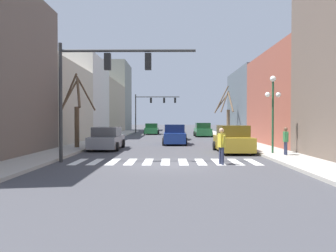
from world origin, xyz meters
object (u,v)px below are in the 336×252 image
object	(u,v)px
car_parked_left_mid	(107,139)
street_tree_left_mid	(76,113)
traffic_signal_far	(152,104)
car_parked_right_far	(152,129)
pedestrian_near_right_corner	(221,143)
traffic_signal_near	(100,75)
car_at_intersection	(176,133)
car_parked_left_far	(174,135)
car_parked_right_mid	(233,140)
car_parked_right_near	(203,130)
pedestrian_waiting_at_curb	(286,139)
street_lamp_right_corner	(273,99)
street_tree_right_near	(227,115)

from	to	relation	value
car_parked_left_mid	street_tree_left_mid	xyz separation A→B (m)	(-2.23, -0.02, 1.87)
car_parked_left_mid	traffic_signal_far	bearing A→B (deg)	-3.36
car_parked_right_far	pedestrian_near_right_corner	size ratio (longest dim) A/B	2.75
traffic_signal_near	car_parked_right_far	world-z (taller)	traffic_signal_near
traffic_signal_near	car_at_intersection	xyz separation A→B (m)	(4.17, 18.93, -3.68)
car_at_intersection	car_parked_left_far	world-z (taller)	car_parked_left_far
car_parked_right_mid	street_tree_left_mid	xyz separation A→B (m)	(-10.99, 2.12, 1.80)
car_parked_right_near	car_parked_right_mid	world-z (taller)	car_parked_right_mid
car_parked_right_far	car_parked_left_mid	xyz separation A→B (m)	(-1.90, -24.27, 0.01)
pedestrian_waiting_at_curb	street_tree_left_mid	bearing A→B (deg)	72.11
car_parked_left_far	car_parked_right_mid	distance (m)	7.89
car_parked_right_near	car_parked_left_mid	distance (m)	20.15
car_parked_right_far	pedestrian_waiting_at_curb	distance (m)	30.79
car_parked_right_near	pedestrian_near_right_corner	world-z (taller)	pedestrian_near_right_corner
car_parked_right_far	pedestrian_near_right_corner	world-z (taller)	pedestrian_near_right_corner
pedestrian_waiting_at_curb	car_parked_left_far	bearing A→B (deg)	34.98
traffic_signal_near	car_parked_right_far	xyz separation A→B (m)	(0.83, 31.44, -3.67)
street_lamp_right_corner	car_parked_left_far	xyz separation A→B (m)	(-5.83, 8.79, -2.63)
car_parked_left_far	pedestrian_near_right_corner	size ratio (longest dim) A/B	2.47
street_lamp_right_corner	pedestrian_waiting_at_curb	size ratio (longest dim) A/B	2.94
pedestrian_waiting_at_curb	street_tree_right_near	bearing A→B (deg)	3.01
pedestrian_waiting_at_curb	street_tree_right_near	xyz separation A→B (m)	(-0.11, 18.63, 1.61)
car_parked_right_far	street_tree_left_mid	world-z (taller)	street_tree_left_mid
car_at_intersection	street_tree_left_mid	world-z (taller)	street_tree_left_mid
street_lamp_right_corner	car_parked_right_near	size ratio (longest dim) A/B	0.97
pedestrian_near_right_corner	street_tree_right_near	distance (m)	21.98
traffic_signal_far	car_parked_right_near	xyz separation A→B (m)	(7.10, -10.77, -3.82)
traffic_signal_near	traffic_signal_far	distance (m)	36.09
pedestrian_waiting_at_curb	street_tree_left_mid	size ratio (longest dim) A/B	0.29
car_at_intersection	street_tree_left_mid	size ratio (longest dim) A/B	0.77
car_at_intersection	pedestrian_waiting_at_curb	bearing A→B (deg)	-160.37
car_at_intersection	car_parked_right_near	size ratio (longest dim) A/B	0.87
traffic_signal_far	car_parked_right_far	bearing A→B (deg)	-87.46
car_parked_right_far	street_tree_right_near	xyz separation A→B (m)	(9.23, -10.71, 1.95)
car_parked_right_mid	car_parked_left_mid	size ratio (longest dim) A/B	1.02
car_parked_left_mid	street_tree_right_near	size ratio (longest dim) A/B	0.80
car_parked_left_mid	street_tree_right_near	xyz separation A→B (m)	(11.13, 13.56, 1.94)
traffic_signal_far	car_parked_right_mid	bearing A→B (deg)	-77.16
traffic_signal_far	car_at_intersection	xyz separation A→B (m)	(3.55, -17.16, -3.89)
car_parked_right_mid	street_tree_right_near	bearing A→B (deg)	-8.57
car_parked_left_mid	pedestrian_waiting_at_curb	bearing A→B (deg)	-114.28
street_tree_right_near	car_parked_right_far	bearing A→B (deg)	130.77
street_lamp_right_corner	car_parked_left_mid	distance (m)	11.85
car_parked_right_far	street_tree_right_near	world-z (taller)	street_tree_right_near
car_parked_right_far	traffic_signal_near	bearing A→B (deg)	-1.50
car_parked_left_far	street_tree_right_near	bearing A→B (deg)	-35.00
traffic_signal_near	traffic_signal_far	world-z (taller)	traffic_signal_far
car_parked_left_far	car_parked_right_far	xyz separation A→B (m)	(-3.10, 19.47, -0.05)
car_parked_left_mid	street_tree_right_near	distance (m)	17.65
car_parked_left_far	street_tree_left_mid	distance (m)	8.88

